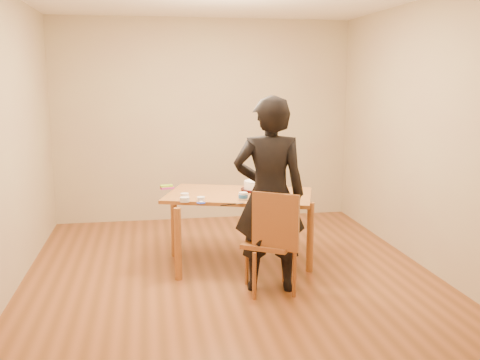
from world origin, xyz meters
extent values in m
cube|color=brown|center=(0.00, 0.00, 0.00)|extent=(4.00, 4.50, 0.00)
cube|color=tan|center=(0.00, 2.25, 1.35)|extent=(4.00, 0.00, 2.70)
cube|color=tan|center=(-2.00, 0.00, 1.35)|extent=(0.00, 4.50, 2.70)
cube|color=tan|center=(2.00, 0.00, 1.35)|extent=(0.00, 4.50, 2.70)
cube|color=brown|center=(0.14, 0.31, 0.73)|extent=(1.66, 1.28, 0.04)
cube|color=brown|center=(0.29, -0.47, 0.45)|extent=(0.58, 0.58, 0.04)
cylinder|color=#B90C20|center=(0.33, 0.44, 0.76)|extent=(0.29, 0.29, 0.02)
cylinder|color=white|center=(0.33, 0.44, 0.81)|extent=(0.23, 0.23, 0.07)
ellipsoid|color=white|center=(0.33, 0.44, 0.86)|extent=(0.22, 0.22, 0.03)
cylinder|color=white|center=(0.13, 0.01, 0.79)|extent=(0.08, 0.08, 0.08)
cylinder|color=#1A30AD|center=(-0.29, -0.05, 0.75)|extent=(0.08, 0.08, 0.01)
ellipsoid|color=white|center=(-0.29, -0.05, 0.76)|extent=(0.04, 0.04, 0.02)
cylinder|color=white|center=(-0.28, 0.06, 0.77)|extent=(0.08, 0.08, 0.04)
cylinder|color=white|center=(-0.42, 0.24, 0.77)|extent=(0.08, 0.08, 0.04)
cylinder|color=white|center=(-0.43, 0.03, 0.77)|extent=(0.09, 0.09, 0.04)
cube|color=#D63270|center=(-0.58, 0.68, 0.76)|extent=(0.15, 0.10, 0.02)
cube|color=green|center=(-0.58, 0.69, 0.78)|extent=(0.14, 0.09, 0.02)
cube|color=black|center=(-0.04, -0.17, 0.75)|extent=(0.15, 0.06, 0.01)
imported|color=black|center=(0.29, -0.42, 0.88)|extent=(0.71, 0.52, 1.77)
camera|label=1|loc=(-0.77, -4.98, 1.90)|focal=40.00mm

